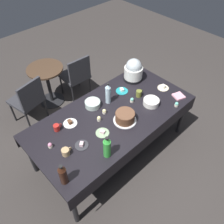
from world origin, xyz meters
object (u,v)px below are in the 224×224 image
Objects in this scene: cupcake_rose at (104,111)px; soda_bottle_cola at (63,175)px; dessert_plate_sage at (102,133)px; maroon_chair_right at (76,74)px; slow_cooker at (133,70)px; round_cafe_table at (47,79)px; cupcake_cocoa at (99,119)px; frosted_layer_cake at (125,117)px; cupcake_vanilla at (50,145)px; potluck_table at (112,118)px; coffee_mug_red at (57,128)px; cupcake_mint at (177,104)px; dessert_plate_white at (70,123)px; dessert_plate_teal at (122,91)px; soda_bottle_water at (108,94)px; glass_salad_bowl at (93,104)px; coffee_mug_olive at (139,93)px; maroon_chair_left at (28,99)px; coffee_mug_tan at (66,152)px; dessert_plate_charcoal at (82,145)px; ceramic_snack_bowl at (151,102)px; dessert_plate_cream at (163,87)px; soda_bottle_lime_soda at (107,147)px.

cupcake_rose is 1.04m from soda_bottle_cola.
dessert_plate_sage is 1.65m from maroon_chair_right.
slow_cooker is 0.48× the size of round_cafe_table.
soda_bottle_cola is (-0.80, -0.40, 0.10)m from cupcake_cocoa.
frosted_layer_cake reaches higher than cupcake_vanilla.
slow_cooker is at bearing 23.98° from potluck_table.
coffee_mug_red is (0.20, 0.16, 0.01)m from cupcake_vanilla.
slow_cooker is 1.22× the size of soda_bottle_cola.
frosted_layer_cake reaches higher than cupcake_mint.
dessert_plate_white reaches higher than dessert_plate_teal.
glass_salad_bowl is at bearing 157.05° from soda_bottle_water.
cupcake_cocoa is (-0.94, -0.30, -0.13)m from slow_cooker.
coffee_mug_olive is at bearing -84.43° from maroon_chair_right.
soda_bottle_water is at bearing -3.08° from dessert_plate_white.
maroon_chair_left is at bearing 120.69° from soda_bottle_water.
cupcake_vanilla is 1.00m from soda_bottle_water.
cupcake_vanilla is 1.00× the size of cupcake_rose.
cupcake_mint is (-0.02, -0.81, -0.13)m from slow_cooker.
potluck_table is at bearing -106.59° from maroon_chair_right.
coffee_mug_tan is 0.15× the size of maroon_chair_left.
cupcake_mint is (1.33, -0.35, 0.02)m from dessert_plate_charcoal.
maroon_chair_left and maroon_chair_right have the same top height.
slow_cooker is at bearing 15.26° from dessert_plate_teal.
soda_bottle_water reaches higher than coffee_mug_tan.
coffee_mug_olive reaches higher than coffee_mug_red.
glass_salad_bowl is at bearing 13.76° from cupcake_vanilla.
cupcake_rose is (-0.57, 0.30, -0.01)m from ceramic_snack_bowl.
ceramic_snack_bowl is 1.31m from coffee_mug_tan.
coffee_mug_tan is (-1.70, 0.02, 0.03)m from dessert_plate_cream.
soda_bottle_cola is 1.79m from maroon_chair_left.
maroon_chair_right is (1.18, 1.42, -0.30)m from coffee_mug_tan.
coffee_mug_olive is at bearing -69.59° from round_cafe_table.
dessert_plate_charcoal is at bearing -124.21° from maroon_chair_right.
cupcake_mint is at bearing -2.87° from soda_bottle_lime_soda.
cupcake_cocoa is at bearing 21.71° from dessert_plate_charcoal.
soda_bottle_lime_soda reaches higher than cupcake_rose.
round_cafe_table is (0.61, 1.29, -0.29)m from coffee_mug_red.
ceramic_snack_bowl is (-0.23, -0.55, -0.12)m from slow_cooker.
potluck_table is at bearing 11.52° from dessert_plate_charcoal.
soda_bottle_cola reaches higher than round_cafe_table.
cupcake_cocoa reaches higher than potluck_table.
maroon_chair_right reaches higher than dessert_plate_white.
dessert_plate_white is at bearing 145.28° from cupcake_cocoa.
dessert_plate_teal is (-0.32, -0.09, -0.15)m from slow_cooker.
potluck_table is 0.88m from cupcake_mint.
dessert_plate_teal is at bearing 101.29° from ceramic_snack_bowl.
potluck_table is 0.87m from cupcake_vanilla.
ceramic_snack_bowl is 0.41m from dessert_plate_cream.
cupcake_vanilla is (-1.29, -0.14, 0.02)m from dessert_plate_teal.
cupcake_rose is 0.21× the size of soda_bottle_water.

